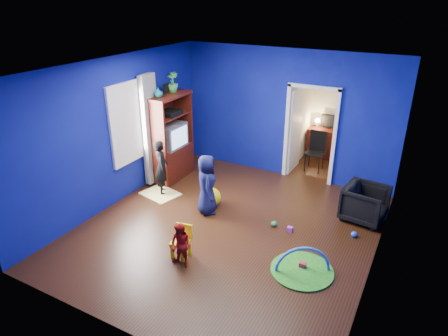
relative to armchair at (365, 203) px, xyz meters
The scene contains 33 objects.
floor 2.61m from the armchair, 144.12° to the right, with size 5.00×5.50×0.01m, color black.
ceiling 3.64m from the armchair, 144.12° to the right, with size 5.00×5.50×0.01m, color white.
wall_back 2.67m from the armchair, 149.62° to the left, with size 5.00×0.02×2.90m, color navy.
wall_front 4.88m from the armchair, 116.19° to the right, with size 5.00×0.02×2.90m, color navy.
wall_left 4.97m from the armchair, 161.72° to the right, with size 0.02×5.50×2.90m, color navy.
wall_right 1.92m from the armchair, 75.25° to the right, with size 0.02×5.50×2.90m, color navy.
alcove 2.74m from the armchair, 125.46° to the left, with size 1.00×1.75×2.50m, color silver, non-canonical shape.
armchair is the anchor object (origin of this frame).
child_black 4.11m from the armchair, 167.06° to the right, with size 0.43×0.29×1.19m, color black.
child_navy 3.00m from the armchair, 157.09° to the right, with size 0.58×0.38×1.20m, color #10143D.
toddler_red 3.59m from the armchair, 128.77° to the right, with size 0.37×0.29×0.76m, color red.
vase 4.66m from the armchair, behind, with size 0.19×0.19×0.20m, color #0D6068.
potted_plant 4.68m from the armchair, behind, with size 0.24×0.24×0.43m, color green.
tv_armoire 4.35m from the armchair, behind, with size 0.58×1.14×1.96m, color #40160A.
crt_tv 4.32m from the armchair, behind, with size 0.46×0.70×0.54m, color silver.
yellow_blanket 4.14m from the armchair, 165.71° to the right, with size 0.75×0.60×0.03m, color #F2E07A.
hopper_ball 2.95m from the armchair, 161.95° to the right, with size 0.39×0.39×0.39m, color yellow.
kid_chair 3.54m from the armchair, 132.70° to the right, with size 0.28×0.28×0.50m, color yellow.
play_mat 2.12m from the armchair, 104.50° to the right, with size 0.98×0.98×0.03m, color green.
toy_arch 2.12m from the armchair, 104.50° to the right, with size 0.87×0.87×0.05m, color #3F8CD8.
window_left 4.88m from the armchair, 165.70° to the right, with size 0.03×0.95×1.55m, color white.
curtain 4.60m from the armchair, behind, with size 0.14×0.42×2.40m, color slate.
doorway 2.06m from the armchair, 140.63° to the left, with size 1.16×0.10×2.10m, color white.
study_desk 3.12m from the armchair, 118.69° to the left, with size 0.88×0.44×0.75m, color #3D140A.
desk_monitor 3.29m from the armchair, 117.67° to the left, with size 0.40×0.05×0.32m, color black.
desk_lamp 3.37m from the armchair, 122.44° to the left, with size 0.14×0.14×0.14m, color #FFD88C.
folding_chair 2.33m from the armchair, 130.11° to the left, with size 0.40×0.40×0.92m, color black.
book_shelf 3.63m from the armchair, 117.75° to the left, with size 0.88×0.24×0.04m, color white.
toy_0 2.05m from the armchair, 105.60° to the right, with size 0.10×0.08×0.10m, color red.
toy_1 0.74m from the armchair, 91.34° to the right, with size 0.11×0.11×0.11m, color blue.
toy_2 3.46m from the armchair, 136.63° to the right, with size 0.10×0.08×0.10m, color #FFB30D.
toy_3 1.76m from the armchair, 143.55° to the right, with size 0.11×0.11×0.11m, color green.
toy_4 1.54m from the armchair, 135.15° to the right, with size 0.10×0.08×0.10m, color #BC46AF.
Camera 1 is at (2.89, -5.49, 4.01)m, focal length 32.00 mm.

